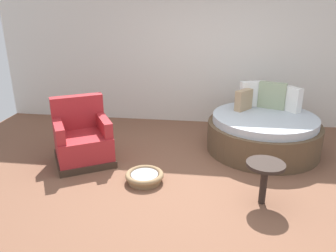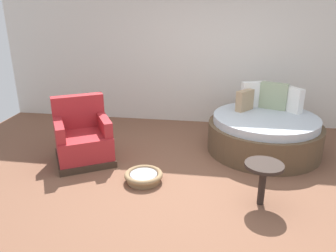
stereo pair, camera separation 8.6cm
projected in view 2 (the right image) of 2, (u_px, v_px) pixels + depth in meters
name	position (u px, v px, depth m)	size (l,w,h in m)	color
ground_plane	(193.00, 186.00, 4.27)	(8.00, 8.00, 0.02)	brown
back_wall	(206.00, 43.00, 6.13)	(8.00, 0.12, 3.07)	silver
round_daybed	(264.00, 132.00, 5.21)	(1.76, 1.76, 1.02)	brown
red_armchair	(83.00, 139.00, 4.87)	(1.09, 1.09, 0.94)	#38281E
pet_basket	(144.00, 176.00, 4.34)	(0.51, 0.51, 0.13)	#8E704C
side_table	(264.00, 171.00, 3.73)	(0.44, 0.44, 0.52)	#2D231E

